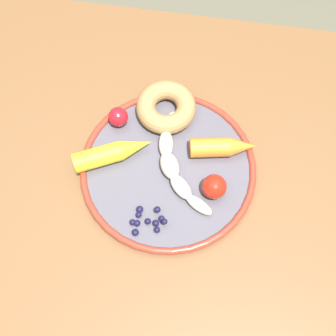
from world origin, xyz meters
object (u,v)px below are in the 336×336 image
object	(u,v)px
carrot_orange	(223,147)
tomato_near	(214,187)
tomato_mid	(118,117)
plate	(168,169)
dining_table	(146,207)
blueberry_pile	(147,220)
donut	(166,107)
banana	(175,165)
carrot_yellow	(113,153)

from	to	relation	value
carrot_orange	tomato_near	world-z (taller)	tomato_near
tomato_near	tomato_mid	distance (m)	0.21
plate	carrot_orange	world-z (taller)	carrot_orange
carrot_orange	tomato_mid	size ratio (longest dim) A/B	3.35
dining_table	tomato_mid	bearing A→B (deg)	119.07
plate	blueberry_pile	world-z (taller)	blueberry_pile
plate	donut	xyz separation A→B (m)	(-0.02, 0.11, 0.02)
tomato_mid	dining_table	bearing A→B (deg)	-60.93
plate	tomato_mid	world-z (taller)	tomato_mid
carrot_orange	donut	distance (m)	0.13
dining_table	plate	bearing A→B (deg)	51.59
dining_table	donut	bearing A→B (deg)	84.78
carrot_orange	donut	bearing A→B (deg)	149.86
banana	plate	bearing A→B (deg)	-167.93
blueberry_pile	dining_table	bearing A→B (deg)	104.89
donut	tomato_near	xyz separation A→B (m)	(0.10, -0.14, 0.00)
donut	carrot_yellow	bearing A→B (deg)	-126.20
donut	blueberry_pile	size ratio (longest dim) A/B	1.74
tomato_near	tomato_mid	size ratio (longest dim) A/B	1.18
banana	tomato_near	bearing A→B (deg)	-25.49
carrot_orange	plate	bearing A→B (deg)	-152.68
carrot_yellow	tomato_near	distance (m)	0.18
dining_table	blueberry_pile	distance (m)	0.12
banana	donut	size ratio (longest dim) A/B	1.77
carrot_yellow	blueberry_pile	distance (m)	0.13
carrot_orange	tomato_mid	bearing A→B (deg)	170.81
carrot_yellow	tomato_near	world-z (taller)	tomato_near
carrot_yellow	dining_table	bearing A→B (deg)	-38.80
carrot_orange	donut	size ratio (longest dim) A/B	1.10
donut	tomato_mid	size ratio (longest dim) A/B	3.06
banana	tomato_near	distance (m)	0.08
dining_table	tomato_mid	distance (m)	0.18
dining_table	tomato_mid	world-z (taller)	tomato_mid
blueberry_pile	tomato_mid	size ratio (longest dim) A/B	1.76
dining_table	tomato_mid	size ratio (longest dim) A/B	35.93
dining_table	carrot_yellow	distance (m)	0.14
dining_table	carrot_orange	distance (m)	0.19
plate	carrot_yellow	size ratio (longest dim) A/B	2.22
carrot_orange	dining_table	bearing A→B (deg)	-144.10
banana	blueberry_pile	distance (m)	0.11
carrot_orange	carrot_yellow	bearing A→B (deg)	-167.87
dining_table	banana	xyz separation A→B (m)	(0.05, 0.05, 0.11)
carrot_yellow	tomato_mid	bearing A→B (deg)	94.15
tomato_near	blueberry_pile	bearing A→B (deg)	-145.41
carrot_orange	carrot_yellow	distance (m)	0.19
carrot_orange	tomato_mid	xyz separation A→B (m)	(-0.19, 0.03, 0.00)
blueberry_pile	tomato_near	xyz separation A→B (m)	(0.10, 0.07, 0.01)
carrot_orange	carrot_yellow	size ratio (longest dim) A/B	0.86
carrot_yellow	blueberry_pile	bearing A→B (deg)	-54.27
carrot_yellow	tomato_near	size ratio (longest dim) A/B	3.30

